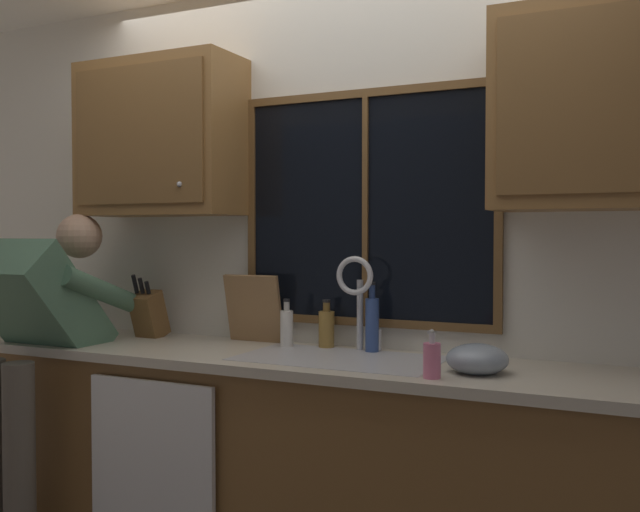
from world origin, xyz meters
TOP-DOWN VIEW (x-y plane):
  - back_wall at (0.00, 0.06)m, footprint 5.86×0.12m
  - window_glass at (0.09, -0.01)m, footprint 1.10×0.02m
  - window_frame_top at (0.09, -0.02)m, footprint 1.17×0.02m
  - window_frame_bottom at (0.09, -0.02)m, footprint 1.17×0.02m
  - window_frame_left at (-0.47, -0.02)m, footprint 0.04×0.02m
  - window_frame_right at (0.66, -0.02)m, footprint 0.03×0.02m
  - window_mullion_center at (0.09, -0.02)m, footprint 0.02×0.02m
  - lower_cabinet_run at (0.00, -0.29)m, footprint 3.46×0.58m
  - countertop at (0.00, -0.31)m, footprint 3.52×0.62m
  - dishwasher_front at (-0.59, -0.61)m, footprint 0.60×0.02m
  - upper_cabinet_left at (-0.88, -0.17)m, footprint 0.79×0.36m
  - upper_cabinet_right at (1.07, -0.17)m, footprint 0.79×0.36m
  - sink at (0.09, -0.30)m, footprint 0.80×0.46m
  - faucet at (0.10, -0.12)m, footprint 0.18×0.09m
  - person_standing at (-1.24, -0.59)m, footprint 0.53×0.71m
  - knife_block at (-0.96, -0.16)m, footprint 0.12×0.18m
  - cutting_board at (-0.43, -0.08)m, footprint 0.28×0.08m
  - mixing_bowl at (0.66, -0.36)m, footprint 0.22×0.22m
  - soap_dispenser at (0.54, -0.52)m, footprint 0.06×0.07m
  - bottle_green_glass at (-0.06, -0.08)m, footprint 0.07×0.07m
  - bottle_tall_clear at (0.16, -0.10)m, footprint 0.06×0.06m
  - bottle_amber_small at (-0.23, -0.14)m, footprint 0.06×0.06m

SIDE VIEW (x-z plane):
  - lower_cabinet_run at x=0.00m, z-range 0.00..0.88m
  - dishwasher_front at x=-0.59m, z-range 0.09..0.83m
  - sink at x=0.09m, z-range 0.72..0.93m
  - countertop at x=0.00m, z-range 0.88..0.92m
  - person_standing at x=-1.24m, z-range 0.19..1.70m
  - mixing_bowl at x=0.66m, z-range 0.91..1.02m
  - soap_dispenser at x=0.54m, z-range 0.90..1.07m
  - bottle_green_glass at x=-0.06m, z-range 0.90..1.11m
  - bottle_amber_small at x=-0.23m, z-range 0.90..1.11m
  - knife_block at x=-0.96m, z-range 0.87..1.19m
  - window_frame_bottom at x=0.09m, z-range 1.01..1.05m
  - bottle_tall_clear at x=0.16m, z-range 0.89..1.19m
  - cutting_board at x=-0.43m, z-range 0.92..1.23m
  - faucet at x=0.10m, z-range 0.97..1.37m
  - back_wall at x=0.00m, z-range 0.00..2.55m
  - window_glass at x=0.09m, z-range 1.05..2.00m
  - window_frame_left at x=-0.47m, z-range 1.05..2.00m
  - window_frame_right at x=0.66m, z-range 1.05..2.00m
  - window_mullion_center at x=0.09m, z-range 1.05..2.00m
  - upper_cabinet_left at x=-0.88m, z-range 1.50..2.22m
  - upper_cabinet_right at x=1.07m, z-range 1.50..2.22m
  - window_frame_top at x=0.09m, z-range 2.00..2.04m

